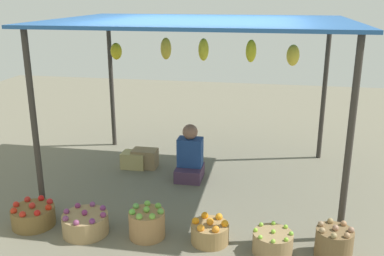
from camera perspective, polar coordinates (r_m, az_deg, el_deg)
ground_plane at (r=6.10m, az=1.07°, el=-6.85°), size 14.00×14.00×0.00m
market_stall_structure at (r=5.60m, az=1.25°, el=12.59°), size 3.69×2.73×2.18m
vendor_person at (r=6.06m, az=-0.28°, el=-3.95°), size 0.36×0.44×0.78m
basket_red_tomatoes at (r=5.26m, az=-20.05°, el=-10.72°), size 0.47×0.47×0.28m
basket_purple_onions at (r=4.94m, az=-13.77°, el=-12.02°), size 0.49×0.49×0.28m
basket_green_apples at (r=4.75m, az=-5.91°, el=-12.30°), size 0.38×0.38×0.35m
basket_oranges at (r=4.65m, az=2.36°, el=-13.44°), size 0.40×0.40×0.27m
basket_limes at (r=4.56m, az=10.51°, el=-14.50°), size 0.40×0.40×0.26m
basket_potatoes at (r=4.61m, az=18.08°, el=-14.09°), size 0.36×0.36×0.35m
wooden_crate_near_vendor at (r=6.55m, az=-7.58°, el=-4.15°), size 0.35×0.26×0.24m
wooden_crate_stacked_rear at (r=6.53m, az=-6.18°, el=-3.98°), size 0.36×0.25×0.28m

